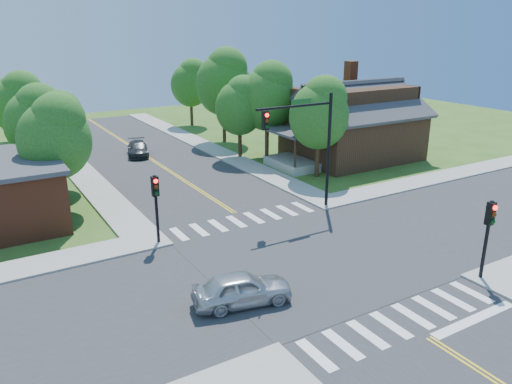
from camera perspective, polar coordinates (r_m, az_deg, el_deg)
ground at (r=24.91m, az=5.90°, el=-7.79°), size 100.00×100.00×0.00m
road_ns at (r=24.91m, az=5.90°, el=-7.74°), size 10.00×90.00×0.04m
road_ew at (r=24.90m, az=5.90°, el=-7.73°), size 90.00×10.00×0.04m
intersection_patch at (r=24.91m, az=5.90°, el=-7.79°), size 10.20×10.20×0.06m
sidewalk_ne at (r=45.94m, az=10.04°, el=4.50°), size 40.00×40.00×0.14m
crosswalk_north at (r=29.63m, az=-1.25°, el=-3.17°), size 8.85×2.00×0.01m
crosswalk_south at (r=20.93m, az=16.35°, el=-13.90°), size 8.85×2.00×0.01m
centerline at (r=24.89m, az=5.90°, el=-7.69°), size 0.30×90.00×0.01m
stop_bar at (r=21.97m, az=23.66°, el=-13.27°), size 4.60×0.45×0.09m
signal_mast_ne at (r=29.81m, az=5.86°, el=6.53°), size 5.30×0.42×7.20m
signal_pole_se at (r=24.18m, az=25.08°, el=-3.49°), size 0.34×0.42×3.80m
signal_pole_nw at (r=26.03m, az=-11.37°, el=-0.54°), size 0.34×0.42×3.80m
house_ne at (r=43.64m, az=10.93°, el=8.09°), size 13.05×8.80×7.11m
tree_e_a at (r=37.34m, az=7.38°, el=9.15°), size 4.49×4.27×7.64m
tree_e_b at (r=42.85m, az=1.42°, el=11.08°), size 4.88×4.63×8.29m
tree_e_c at (r=48.91m, az=-3.64°, el=12.62°), size 5.37×5.10×9.12m
tree_e_d at (r=57.85m, az=-7.42°, el=12.40°), size 4.44×4.22×7.55m
tree_w_a at (r=32.14m, az=-21.92°, el=6.08°), size 4.31×4.10×7.33m
tree_w_b at (r=38.07m, az=-23.72°, el=7.60°), size 4.30×4.09×7.31m
tree_w_c at (r=46.22m, az=-25.30°, el=9.26°), size 4.43×4.21×7.53m
tree_w_d at (r=54.85m, az=-26.26°, el=9.50°), size 3.73×3.54×6.34m
tree_house at (r=42.73m, az=-1.76°, el=10.00°), size 4.18×3.97×7.11m
tree_bldg at (r=36.56m, az=-21.73°, el=7.07°), size 4.09×3.88×6.95m
car_silver at (r=20.88m, az=-1.60°, el=-11.05°), size 3.35×4.80×1.40m
car_dgrey at (r=45.35m, az=-13.34°, el=4.80°), size 3.83×5.06×1.22m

